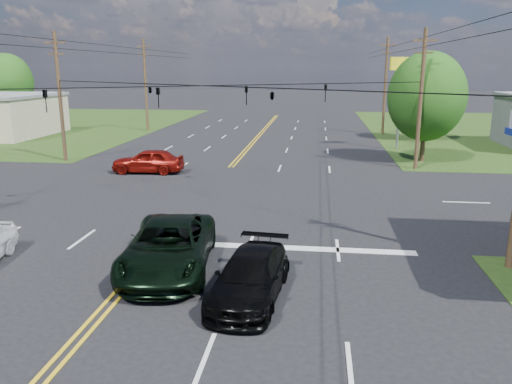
# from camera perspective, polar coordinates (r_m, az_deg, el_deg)

# --- Properties ---
(ground) EXTENTS (280.00, 280.00, 0.00)m
(ground) POSITION_cam_1_polar(r_m,az_deg,el_deg) (28.13, -5.67, -0.31)
(ground) COLOR black
(ground) RESTS_ON ground
(stop_bar) EXTENTS (10.00, 0.50, 0.02)m
(stop_bar) POSITION_cam_1_polar(r_m,az_deg,el_deg) (19.86, 3.51, -6.43)
(stop_bar) COLOR silver
(stop_bar) RESTS_ON ground
(pole_nw) EXTENTS (1.60, 0.28, 9.50)m
(pole_nw) POSITION_cam_1_polar(r_m,az_deg,el_deg) (40.42, -21.50, 10.21)
(pole_nw) COLOR #42311C
(pole_nw) RESTS_ON ground
(pole_ne) EXTENTS (1.60, 0.28, 9.50)m
(pole_ne) POSITION_cam_1_polar(r_m,az_deg,el_deg) (36.31, 18.30, 10.14)
(pole_ne) COLOR #42311C
(pole_ne) RESTS_ON ground
(pole_left_far) EXTENTS (1.60, 0.28, 10.00)m
(pole_left_far) POSITION_cam_1_polar(r_m,az_deg,el_deg) (57.84, -12.51, 11.95)
(pole_left_far) COLOR #42311C
(pole_left_far) RESTS_ON ground
(pole_right_far) EXTENTS (1.60, 0.28, 10.00)m
(pole_right_far) POSITION_cam_1_polar(r_m,az_deg,el_deg) (55.05, 14.55, 11.74)
(pole_right_far) COLOR #42311C
(pole_right_far) RESTS_ON ground
(span_wire_signals) EXTENTS (26.00, 18.00, 1.13)m
(span_wire_signals) POSITION_cam_1_polar(r_m,az_deg,el_deg) (27.28, -5.97, 11.98)
(span_wire_signals) COLOR black
(span_wire_signals) RESTS_ON ground
(power_lines) EXTENTS (26.04, 100.00, 0.64)m
(power_lines) POSITION_cam_1_polar(r_m,az_deg,el_deg) (25.37, -7.18, 17.69)
(power_lines) COLOR black
(power_lines) RESTS_ON ground
(tree_right_a) EXTENTS (5.70, 5.70, 8.18)m
(tree_right_a) POSITION_cam_1_polar(r_m,az_deg,el_deg) (39.44, 18.92, 10.28)
(tree_right_a) COLOR #42311C
(tree_right_a) RESTS_ON ground
(tree_right_b) EXTENTS (4.94, 4.94, 7.09)m
(tree_right_b) POSITION_cam_1_polar(r_m,az_deg,el_deg) (51.72, 18.95, 10.27)
(tree_right_b) COLOR #42311C
(tree_right_b) RESTS_ON ground
(tree_far_l) EXTENTS (6.08, 6.08, 8.72)m
(tree_far_l) POSITION_cam_1_polar(r_m,az_deg,el_deg) (69.88, -26.54, 11.16)
(tree_far_l) COLOR #42311C
(tree_far_l) RESTS_ON ground
(pickup_dkgreen) EXTENTS (3.57, 6.48, 1.72)m
(pickup_dkgreen) POSITION_cam_1_polar(r_m,az_deg,el_deg) (17.80, -9.95, -6.14)
(pickup_dkgreen) COLOR black
(pickup_dkgreen) RESTS_ON ground
(suv_black) EXTENTS (2.40, 4.97, 1.40)m
(suv_black) POSITION_cam_1_polar(r_m,az_deg,el_deg) (15.52, -0.67, -9.65)
(suv_black) COLOR black
(suv_black) RESTS_ON ground
(sedan_red) EXTENTS (4.84, 2.11, 1.63)m
(sedan_red) POSITION_cam_1_polar(r_m,az_deg,el_deg) (34.56, -12.23, 3.50)
(sedan_red) COLOR maroon
(sedan_red) RESTS_ON ground
(polesign_ne) EXTENTS (2.14, 0.89, 7.87)m
(polesign_ne) POSITION_cam_1_polar(r_m,az_deg,el_deg) (44.94, 16.27, 12.41)
(polesign_ne) COLOR #A5A5AA
(polesign_ne) RESTS_ON ground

